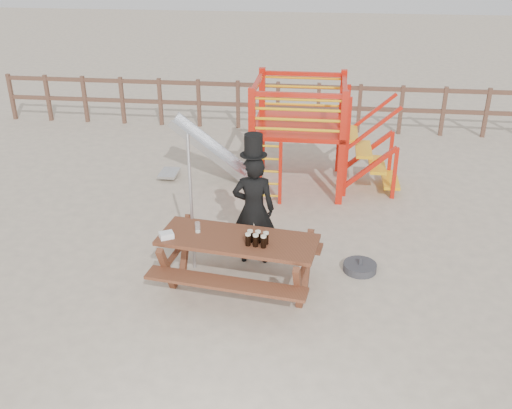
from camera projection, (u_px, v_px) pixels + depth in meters
The scene contains 10 objects.
ground at pixel (269, 284), 8.09m from camera, with size 60.00×60.00×0.00m, color #C3B198.
back_fence at pixel (298, 101), 14.03m from camera, with size 15.09×0.09×1.20m.
playground_fort at pixel (295, 132), 10.82m from camera, with size 4.71×1.84×2.10m.
picnic_table at pixel (238, 258), 7.74m from camera, with size 2.30×1.73×0.82m.
man_with_hat at pixel (254, 207), 8.29m from camera, with size 0.65×0.46×2.01m.
metal_pole at pixel (191, 204), 8.03m from camera, with size 0.05×0.05×2.09m, color #B2B2B7.
parasol_base at pixel (360, 267), 8.38m from camera, with size 0.49×0.49×0.21m.
paper_bag at pixel (166, 235), 7.60m from camera, with size 0.18×0.14×0.08m, color white.
stout_pints at pixel (257, 239), 7.42m from camera, with size 0.30×0.20×0.17m.
empty_glasses at pixel (198, 228), 7.73m from camera, with size 0.07×0.07×0.15m.
Camera 1 is at (0.65, -6.77, 4.53)m, focal length 40.00 mm.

